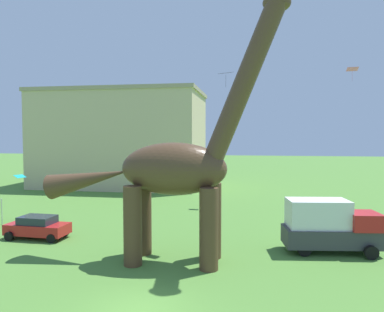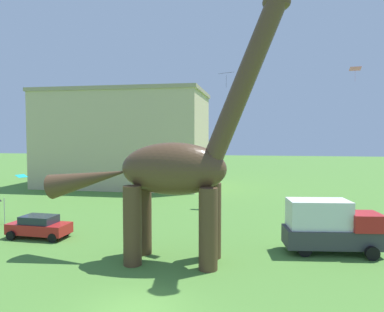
# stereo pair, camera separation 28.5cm
# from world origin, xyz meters

# --- Properties ---
(ground_plane) EXTENTS (240.00, 240.00, 0.00)m
(ground_plane) POSITION_xyz_m (0.00, 0.00, 0.00)
(ground_plane) COLOR #4C7F33
(dinosaur_sculpture) EXTENTS (13.87, 2.94, 14.50)m
(dinosaur_sculpture) POSITION_xyz_m (0.13, 5.93, 5.24)
(dinosaur_sculpture) COLOR #513823
(dinosaur_sculpture) RESTS_ON ground_plane
(parked_sedan_left) EXTENTS (4.28, 2.03, 1.55)m
(parked_sedan_left) POSITION_xyz_m (-10.07, 8.87, 0.81)
(parked_sedan_left) COLOR red
(parked_sedan_left) RESTS_ON ground_plane
(parked_box_truck) EXTENTS (5.81, 2.77, 3.20)m
(parked_box_truck) POSITION_xyz_m (9.18, 9.02, 1.65)
(parked_box_truck) COLOR #38383D
(parked_box_truck) RESTS_ON ground_plane
(kite_mid_center) EXTENTS (0.98, 0.87, 0.99)m
(kite_mid_center) POSITION_xyz_m (2.83, 9.55, 11.08)
(kite_mid_center) COLOR black
(kite_near_high) EXTENTS (1.07, 0.81, 1.30)m
(kite_near_high) POSITION_xyz_m (13.86, 22.58, 13.37)
(kite_near_high) COLOR pink
(kite_drifting) EXTENTS (0.67, 0.77, 0.17)m
(kite_drifting) POSITION_xyz_m (-10.16, 7.23, 4.49)
(kite_drifting) COLOR #19B2B7
(kite_near_low) EXTENTS (0.98, 0.71, 1.25)m
(kite_near_low) POSITION_xyz_m (4.29, 24.24, 14.38)
(kite_near_low) COLOR purple
(background_building_block) EXTENTS (22.91, 13.64, 13.43)m
(background_building_block) POSITION_xyz_m (-13.78, 35.90, 6.72)
(background_building_block) COLOR #CCB78E
(background_building_block) RESTS_ON ground_plane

